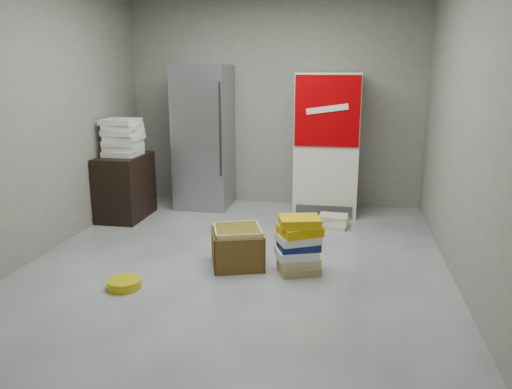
{
  "coord_description": "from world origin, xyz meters",
  "views": [
    {
      "loc": [
        1.01,
        -4.33,
        1.83
      ],
      "look_at": [
        0.08,
        0.7,
        0.55
      ],
      "focal_mm": 35.0,
      "sensor_mm": 36.0,
      "label": 1
    }
  ],
  "objects": [
    {
      "name": "room_shell",
      "position": [
        0.0,
        0.0,
        1.8
      ],
      "size": [
        4.04,
        5.04,
        2.82
      ],
      "color": "gray",
      "rests_on": "ground"
    },
    {
      "name": "bucket_lid",
      "position": [
        -0.84,
        -0.61,
        0.04
      ],
      "size": [
        0.36,
        0.36,
        0.08
      ],
      "primitive_type": "cylinder",
      "rotation": [
        0.0,
        0.0,
        0.28
      ],
      "color": "gold",
      "rests_on": "ground"
    },
    {
      "name": "phonebook_stack_side",
      "position": [
        0.88,
        1.45,
        0.07
      ],
      "size": [
        0.37,
        0.31,
        0.15
      ],
      "rotation": [
        0.0,
        0.0,
        -0.14
      ],
      "color": "beige",
      "rests_on": "ground"
    },
    {
      "name": "coke_cooler",
      "position": [
        0.75,
        2.12,
        0.9
      ],
      "size": [
        0.8,
        0.73,
        1.8
      ],
      "color": "silver",
      "rests_on": "ground"
    },
    {
      "name": "ground",
      "position": [
        0.0,
        0.0,
        0.0
      ],
      "size": [
        5.0,
        5.0,
        0.0
      ],
      "primitive_type": "plane",
      "color": "#B6B7B2",
      "rests_on": "ground"
    },
    {
      "name": "wood_shelf",
      "position": [
        -1.73,
        1.4,
        0.4
      ],
      "size": [
        0.5,
        0.8,
        0.8
      ],
      "primitive_type": "cube",
      "color": "black",
      "rests_on": "ground"
    },
    {
      "name": "steel_fridge",
      "position": [
        -0.9,
        2.13,
        0.95
      ],
      "size": [
        0.7,
        0.72,
        1.9
      ],
      "color": "#989B9F",
      "rests_on": "ground"
    },
    {
      "name": "supply_box_stack",
      "position": [
        -1.72,
        1.4,
        1.03
      ],
      "size": [
        0.44,
        0.44,
        0.45
      ],
      "color": "white",
      "rests_on": "wood_shelf"
    },
    {
      "name": "cardboard_box",
      "position": [
        0.01,
        0.07,
        0.16
      ],
      "size": [
        0.6,
        0.6,
        0.38
      ],
      "rotation": [
        0.0,
        0.0,
        0.32
      ],
      "color": "yellow",
      "rests_on": "ground"
    },
    {
      "name": "phonebook_stack_main",
      "position": [
        0.6,
        0.01,
        0.27
      ],
      "size": [
        0.48,
        0.43,
        0.53
      ],
      "rotation": [
        0.0,
        0.0,
        0.39
      ],
      "color": "#9E8954",
      "rests_on": "ground"
    }
  ]
}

